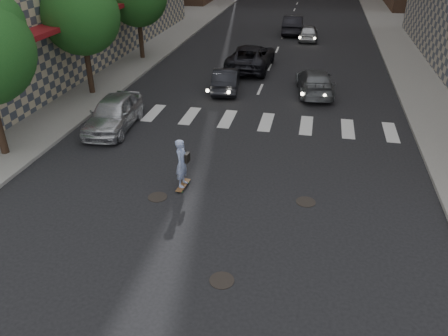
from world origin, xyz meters
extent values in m
plane|color=black|center=(0.00, 0.00, 0.00)|extent=(160.00, 160.00, 0.00)
cube|color=gray|center=(-14.50, 20.00, 0.07)|extent=(13.00, 80.00, 0.15)
cube|color=black|center=(-11.20, 10.00, 2.00)|extent=(0.30, 14.00, 4.00)
cube|color=maroon|center=(-10.40, 10.00, 4.10)|extent=(1.60, 14.00, 0.25)
cylinder|color=#382619|center=(-9.50, 11.00, 1.55)|extent=(0.32, 0.32, 2.80)
sphere|color=#1A501D|center=(-9.50, 11.00, 4.45)|extent=(4.20, 4.20, 4.20)
cylinder|color=#382619|center=(-9.50, 19.00, 1.55)|extent=(0.32, 0.32, 2.80)
cylinder|color=black|center=(1.20, -2.50, 0.01)|extent=(0.70, 0.70, 0.02)
cylinder|color=black|center=(-2.00, 1.20, 0.01)|extent=(0.70, 0.70, 0.02)
cylinder|color=black|center=(3.30, 2.00, 0.01)|extent=(0.70, 0.70, 0.02)
cube|color=brown|center=(-1.28, 2.07, 0.09)|extent=(0.32, 1.01, 0.02)
cylinder|color=green|center=(-1.40, 1.72, 0.03)|extent=(0.04, 0.07, 0.07)
cylinder|color=green|center=(-1.22, 1.71, 0.03)|extent=(0.04, 0.07, 0.07)
cylinder|color=green|center=(-1.34, 2.42, 0.03)|extent=(0.04, 0.07, 0.07)
cylinder|color=green|center=(-1.17, 2.41, 0.03)|extent=(0.04, 0.07, 0.07)
imported|color=#88A4C7|center=(-1.28, 2.07, 1.04)|extent=(0.50, 0.71, 1.87)
cube|color=black|center=(-1.08, 2.10, 1.27)|extent=(0.13, 0.32, 0.35)
imported|color=silver|center=(-6.13, 6.72, 0.79)|extent=(2.18, 4.77, 1.58)
imported|color=black|center=(-2.00, 13.44, 0.68)|extent=(1.95, 4.29, 1.36)
imported|color=slate|center=(3.20, 14.00, 0.70)|extent=(2.58, 5.03, 1.40)
imported|color=black|center=(-1.25, 18.31, 0.81)|extent=(2.89, 5.95, 1.63)
imported|color=#ACAEB4|center=(2.24, 28.00, 0.67)|extent=(1.70, 3.98, 1.34)
imported|color=black|center=(0.74, 30.38, 0.81)|extent=(1.80, 4.96, 1.63)
camera|label=1|loc=(3.15, -11.39, 8.61)|focal=35.00mm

